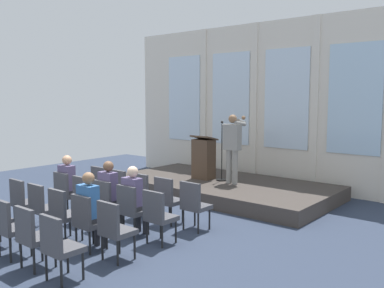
# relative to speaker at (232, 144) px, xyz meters

# --- Properties ---
(ground_plane) EXTENTS (15.31, 15.31, 0.00)m
(ground_plane) POSITION_rel_speaker_xyz_m (-0.38, -4.05, -1.35)
(ground_plane) COLOR #2D384C
(rear_partition) EXTENTS (9.10, 0.14, 4.57)m
(rear_partition) POSITION_rel_speaker_xyz_m (-0.33, 1.83, 0.95)
(rear_partition) COLOR silver
(rear_partition) RESTS_ON ground
(stage_platform) EXTENTS (5.64, 2.88, 0.34)m
(stage_platform) POSITION_rel_speaker_xyz_m (-0.38, 0.10, -1.18)
(stage_platform) COLOR #3F3833
(stage_platform) RESTS_ON ground
(speaker) EXTENTS (0.51, 0.69, 1.73)m
(speaker) POSITION_rel_speaker_xyz_m (0.00, 0.00, 0.00)
(speaker) COLOR gray
(speaker) RESTS_ON stage_platform
(mic_stand) EXTENTS (0.28, 0.28, 1.55)m
(mic_stand) POSITION_rel_speaker_xyz_m (-0.43, 0.15, -0.67)
(mic_stand) COLOR black
(mic_stand) RESTS_ON stage_platform
(lectern) EXTENTS (0.60, 0.48, 1.16)m
(lectern) POSITION_rel_speaker_xyz_m (-0.94, 0.04, -0.45)
(lectern) COLOR #4C3828
(lectern) RESTS_ON stage_platform
(chair_r0_c0) EXTENTS (0.46, 0.44, 0.94)m
(chair_r0_c0) POSITION_rel_speaker_xyz_m (-1.73, -2.69, -0.82)
(chair_r0_c0) COLOR black
(chair_r0_c0) RESTS_ON ground
(chair_r0_c1) EXTENTS (0.46, 0.44, 0.94)m
(chair_r0_c1) POSITION_rel_speaker_xyz_m (-1.05, -2.69, -0.82)
(chair_r0_c1) COLOR black
(chair_r0_c1) RESTS_ON ground
(chair_r0_c2) EXTENTS (0.46, 0.44, 0.94)m
(chair_r0_c2) POSITION_rel_speaker_xyz_m (-0.38, -2.69, -0.82)
(chair_r0_c2) COLOR black
(chair_r0_c2) RESTS_ON ground
(chair_r0_c3) EXTENTS (0.46, 0.44, 0.94)m
(chair_r0_c3) POSITION_rel_speaker_xyz_m (0.29, -2.69, -0.82)
(chair_r0_c3) COLOR black
(chair_r0_c3) RESTS_ON ground
(chair_r0_c4) EXTENTS (0.46, 0.44, 0.94)m
(chair_r0_c4) POSITION_rel_speaker_xyz_m (0.97, -2.69, -0.82)
(chair_r0_c4) COLOR black
(chair_r0_c4) RESTS_ON ground
(chair_r1_c0) EXTENTS (0.46, 0.44, 0.94)m
(chair_r1_c0) POSITION_rel_speaker_xyz_m (-1.73, -3.65, -0.82)
(chair_r1_c0) COLOR black
(chair_r1_c0) RESTS_ON ground
(audience_r1_c0) EXTENTS (0.36, 0.39, 1.29)m
(audience_r1_c0) POSITION_rel_speaker_xyz_m (-1.73, -3.57, -0.63)
(audience_r1_c0) COLOR #2D2D33
(audience_r1_c0) RESTS_ON ground
(chair_r1_c1) EXTENTS (0.46, 0.44, 0.94)m
(chair_r1_c1) POSITION_rel_speaker_xyz_m (-1.05, -3.65, -0.82)
(chair_r1_c1) COLOR black
(chair_r1_c1) RESTS_ON ground
(chair_r1_c2) EXTENTS (0.46, 0.44, 0.94)m
(chair_r1_c2) POSITION_rel_speaker_xyz_m (-0.38, -3.65, -0.82)
(chair_r1_c2) COLOR black
(chair_r1_c2) RESTS_ON ground
(audience_r1_c2) EXTENTS (0.36, 0.39, 1.30)m
(audience_r1_c2) POSITION_rel_speaker_xyz_m (-0.38, -3.57, -0.63)
(audience_r1_c2) COLOR #2D2D33
(audience_r1_c2) RESTS_ON ground
(chair_r1_c3) EXTENTS (0.46, 0.44, 0.94)m
(chair_r1_c3) POSITION_rel_speaker_xyz_m (0.29, -3.65, -0.82)
(chair_r1_c3) COLOR black
(chair_r1_c3) RESTS_ON ground
(audience_r1_c3) EXTENTS (0.36, 0.39, 1.27)m
(audience_r1_c3) POSITION_rel_speaker_xyz_m (0.29, -3.57, -0.64)
(audience_r1_c3) COLOR #2D2D33
(audience_r1_c3) RESTS_ON ground
(chair_r1_c4) EXTENTS (0.46, 0.44, 0.94)m
(chair_r1_c4) POSITION_rel_speaker_xyz_m (0.97, -3.65, -0.82)
(chair_r1_c4) COLOR black
(chair_r1_c4) RESTS_ON ground
(chair_r2_c0) EXTENTS (0.46, 0.44, 0.94)m
(chair_r2_c0) POSITION_rel_speaker_xyz_m (-1.73, -4.61, -0.82)
(chair_r2_c0) COLOR black
(chair_r2_c0) RESTS_ON ground
(chair_r2_c1) EXTENTS (0.46, 0.44, 0.94)m
(chair_r2_c1) POSITION_rel_speaker_xyz_m (-1.05, -4.61, -0.82)
(chair_r2_c1) COLOR black
(chair_r2_c1) RESTS_ON ground
(chair_r2_c2) EXTENTS (0.46, 0.44, 0.94)m
(chair_r2_c2) POSITION_rel_speaker_xyz_m (-0.38, -4.61, -0.82)
(chair_r2_c2) COLOR black
(chair_r2_c2) RESTS_ON ground
(chair_r2_c3) EXTENTS (0.46, 0.44, 0.94)m
(chair_r2_c3) POSITION_rel_speaker_xyz_m (0.29, -4.61, -0.82)
(chair_r2_c3) COLOR black
(chair_r2_c3) RESTS_ON ground
(audience_r2_c3) EXTENTS (0.36, 0.39, 1.30)m
(audience_r2_c3) POSITION_rel_speaker_xyz_m (0.29, -4.52, -0.63)
(audience_r2_c3) COLOR #2D2D33
(audience_r2_c3) RESTS_ON ground
(chair_r2_c4) EXTENTS (0.46, 0.44, 0.94)m
(chair_r2_c4) POSITION_rel_speaker_xyz_m (0.97, -4.61, -0.82)
(chair_r2_c4) COLOR black
(chair_r2_c4) RESTS_ON ground
(chair_r3_c2) EXTENTS (0.46, 0.44, 0.94)m
(chair_r3_c2) POSITION_rel_speaker_xyz_m (-0.38, -5.56, -0.82)
(chair_r3_c2) COLOR black
(chair_r3_c2) RESTS_ON ground
(chair_r3_c3) EXTENTS (0.46, 0.44, 0.94)m
(chair_r3_c3) POSITION_rel_speaker_xyz_m (0.29, -5.56, -0.82)
(chair_r3_c3) COLOR black
(chair_r3_c3) RESTS_ON ground
(chair_r3_c4) EXTENTS (0.46, 0.44, 0.94)m
(chair_r3_c4) POSITION_rel_speaker_xyz_m (0.97, -5.56, -0.82)
(chair_r3_c4) COLOR black
(chair_r3_c4) RESTS_ON ground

